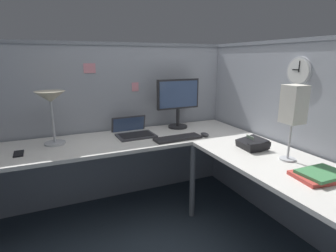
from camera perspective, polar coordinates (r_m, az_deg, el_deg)
name	(u,v)px	position (r m, az deg, el deg)	size (l,w,h in m)	color
ground_plane	(184,229)	(2.48, 3.49, -21.01)	(6.80, 6.80, 0.00)	#2D3842
cubicle_wall_back	(115,122)	(2.80, -11.25, 0.75)	(2.57, 0.12, 1.58)	#999EA8
cubicle_wall_right	(293,137)	(2.46, 25.10, -2.19)	(0.12, 2.37, 1.58)	#999EA8
desk	(172,165)	(2.08, 0.76, -8.38)	(2.35, 2.15, 0.73)	silver
monitor	(178,100)	(2.74, 2.16, 5.63)	(0.46, 0.20, 0.50)	#232326
laptop	(133,131)	(2.57, -7.51, -1.16)	(0.35, 0.39, 0.22)	#38383D
keyboard	(178,138)	(2.39, 2.10, -2.59)	(0.43, 0.14, 0.02)	#232326
computer_mouse	(205,134)	(2.50, 7.80, -1.79)	(0.06, 0.10, 0.03)	#38383D
desk_lamp_dome	(51,101)	(2.37, -23.70, 4.84)	(0.24, 0.24, 0.44)	#B7BABF
cell_phone	(19,154)	(2.31, -29.18, -5.16)	(0.07, 0.14, 0.01)	black
office_phone	(253,144)	(2.24, 17.59, -3.71)	(0.21, 0.22, 0.11)	black
book_stack	(320,175)	(1.87, 29.57, -9.07)	(0.31, 0.25, 0.04)	#BF3F38
desk_lamp_paper	(294,107)	(2.01, 25.14, 3.76)	(0.13, 0.13, 0.53)	#B7BABF
wall_clock	(299,71)	(2.32, 26.16, 10.43)	(0.04, 0.22, 0.22)	#B7BABF
pinned_note_leftmost	(90,68)	(2.64, -16.35, 11.70)	(0.11, 0.00, 0.09)	pink
pinned_note_middle	(135,87)	(2.74, -6.98, 8.25)	(0.07, 0.00, 0.09)	pink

